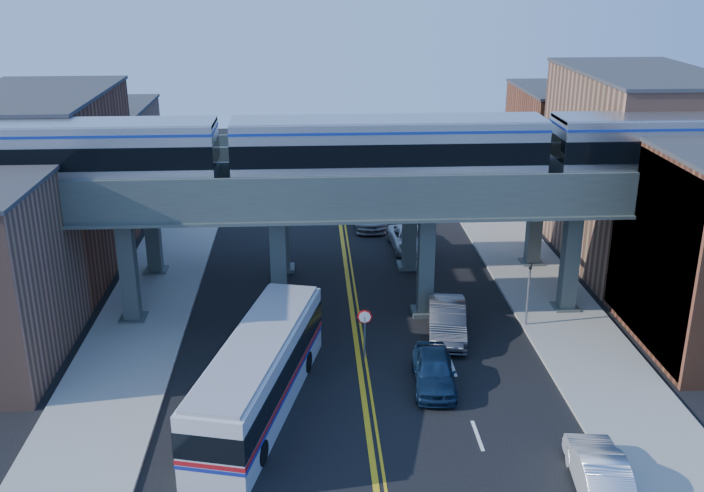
{
  "coord_description": "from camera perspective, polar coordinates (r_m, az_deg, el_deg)",
  "views": [
    {
      "loc": [
        -2.3,
        -31.46,
        18.58
      ],
      "look_at": [
        -0.16,
        5.71,
        4.94
      ],
      "focal_mm": 40.0,
      "sensor_mm": 36.0,
      "label": 1
    }
  ],
  "objects": [
    {
      "name": "transit_bus",
      "position": [
        34.68,
        -6.77,
        -9.26
      ],
      "size": [
        5.66,
        12.75,
        3.21
      ],
      "rotation": [
        0.0,
        0.0,
        1.33
      ],
      "color": "silver",
      "rests_on": "ground"
    },
    {
      "name": "elevated_viaduct_near",
      "position": [
        41.34,
        0.05,
        3.09
      ],
      "size": [
        52.0,
        3.6,
        7.4
      ],
      "color": "#424C49",
      "rests_on": "ground"
    },
    {
      "name": "car_lane_b",
      "position": [
        41.29,
        6.93,
        -5.41
      ],
      "size": [
        2.6,
        5.59,
        1.77
      ],
      "primitive_type": "imported",
      "rotation": [
        0.0,
        0.0,
        -0.14
      ],
      "color": "#2D2D2F",
      "rests_on": "ground"
    },
    {
      "name": "car_lane_a",
      "position": [
        36.69,
        5.98,
        -8.99
      ],
      "size": [
        2.22,
        4.8,
        1.59
      ],
      "primitive_type": "imported",
      "rotation": [
        0.0,
        0.0,
        -0.07
      ],
      "color": "#10233D",
      "rests_on": "ground"
    },
    {
      "name": "car_parked_curb",
      "position": [
        31.46,
        17.53,
        -15.35
      ],
      "size": [
        2.24,
        5.07,
        1.62
      ],
      "primitive_type": "imported",
      "rotation": [
        0.0,
        0.0,
        3.03
      ],
      "color": "silver",
      "rests_on": "ground"
    },
    {
      "name": "car_lane_d",
      "position": [
        58.11,
        1.22,
        2.33
      ],
      "size": [
        2.41,
        5.77,
        1.67
      ],
      "primitive_type": "imported",
      "rotation": [
        0.0,
        0.0,
        0.01
      ],
      "color": "#99989C",
      "rests_on": "ground"
    },
    {
      "name": "elevated_viaduct_far",
      "position": [
        48.07,
        -0.44,
        5.53
      ],
      "size": [
        52.0,
        3.6,
        7.4
      ],
      "color": "#424C49",
      "rests_on": "ground"
    },
    {
      "name": "transit_train",
      "position": [
        40.73,
        2.65,
        7.02
      ],
      "size": [
        49.72,
        3.12,
        3.64
      ],
      "color": "black",
      "rests_on": "elevated_viaduct_near"
    },
    {
      "name": "mural_panel",
      "position": [
        41.62,
        20.81,
        -0.66
      ],
      "size": [
        0.1,
        9.5,
        9.5
      ],
      "primitive_type": "cube",
      "color": "#29ACB4",
      "rests_on": "ground"
    },
    {
      "name": "ground",
      "position": [
        36.61,
        0.78,
        -10.38
      ],
      "size": [
        120.0,
        120.0,
        0.0
      ],
      "primitive_type": "plane",
      "color": "black",
      "rests_on": "ground"
    },
    {
      "name": "sidewalk_east",
      "position": [
        47.45,
        13.93,
        -3.46
      ],
      "size": [
        5.0,
        70.0,
        0.16
      ],
      "primitive_type": "cube",
      "color": "gray",
      "rests_on": "ground"
    },
    {
      "name": "car_lane_c",
      "position": [
        53.45,
        4.14,
        0.52
      ],
      "size": [
        2.69,
        5.19,
        1.4
      ],
      "primitive_type": "imported",
      "rotation": [
        0.0,
        0.0,
        0.07
      ],
      "color": "silver",
      "rests_on": "ground"
    },
    {
      "name": "sidewalk_west",
      "position": [
        46.32,
        -14.49,
        -4.11
      ],
      "size": [
        5.0,
        70.0,
        0.16
      ],
      "primitive_type": "cube",
      "color": "gray",
      "rests_on": "ground"
    },
    {
      "name": "building_east_c",
      "position": [
        65.47,
        15.44,
        6.97
      ],
      "size": [
        8.0,
        10.0,
        9.0
      ],
      "primitive_type": "cube",
      "color": "brown",
      "rests_on": "ground"
    },
    {
      "name": "building_east_b",
      "position": [
        53.32,
        19.87,
        5.27
      ],
      "size": [
        8.0,
        14.0,
        12.0
      ],
      "primitive_type": "cube",
      "color": "#8B5C48",
      "rests_on": "ground"
    },
    {
      "name": "building_west_c",
      "position": [
        64.27,
        -17.9,
        6.03
      ],
      "size": [
        8.0,
        10.0,
        8.0
      ],
      "primitive_type": "cube",
      "color": "#8B5C48",
      "rests_on": "ground"
    },
    {
      "name": "traffic_signal",
      "position": [
        42.43,
        12.72,
        -2.97
      ],
      "size": [
        0.15,
        0.18,
        4.1
      ],
      "color": "slate",
      "rests_on": "ground"
    },
    {
      "name": "stop_sign",
      "position": [
        38.43,
        0.93,
        -5.84
      ],
      "size": [
        0.76,
        0.09,
        2.63
      ],
      "color": "slate",
      "rests_on": "ground"
    },
    {
      "name": "building_west_b",
      "position": [
        51.82,
        -21.44,
        4.09
      ],
      "size": [
        8.0,
        14.0,
        11.0
      ],
      "primitive_type": "cube",
      "color": "brown",
      "rests_on": "ground"
    }
  ]
}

